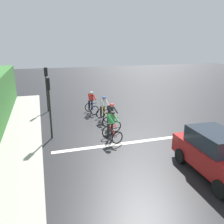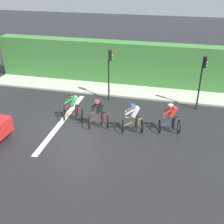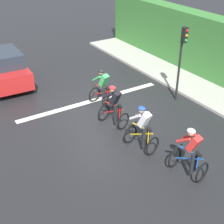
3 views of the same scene
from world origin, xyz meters
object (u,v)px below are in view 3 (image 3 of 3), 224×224
Objects in this scene: cyclist_mid at (114,107)px; traffic_light_near_crossing at (182,53)px; car_red at (4,68)px; cyclist_lead at (191,154)px; cyclist_fourth at (103,89)px; cyclist_second at (143,130)px.

cyclist_mid is 3.84m from traffic_light_near_crossing.
traffic_light_near_crossing is (-6.04, 5.86, 1.35)m from car_red.
cyclist_mid is at bearing -84.11° from cyclist_lead.
cyclist_fourth is 0.50× the size of traffic_light_near_crossing.
car_red reaches higher than cyclist_lead.
cyclist_second and cyclist_mid have the same top height.
cyclist_second is (0.43, -1.89, 0.00)m from cyclist_lead.
cyclist_second is at bearing 88.87° from cyclist_mid.
cyclist_second is 4.43m from traffic_light_near_crossing.
cyclist_second is 0.40× the size of car_red.
traffic_light_near_crossing is at bearing 135.89° from car_red.
car_red is at bearing -73.81° from cyclist_lead.
cyclist_fourth is at bearing -105.83° from cyclist_mid.
cyclist_fourth is 0.40× the size of car_red.
cyclist_fourth is (-0.07, -5.41, 0.00)m from cyclist_lead.
car_red is 1.25× the size of traffic_light_near_crossing.
cyclist_mid is at bearing -91.13° from cyclist_second.
cyclist_lead and cyclist_fourth have the same top height.
car_red is 8.53m from traffic_light_near_crossing.
cyclist_fourth is at bearing -98.09° from cyclist_second.
traffic_light_near_crossing reaches higher than car_red.
cyclist_lead is at bearing 95.89° from cyclist_mid.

